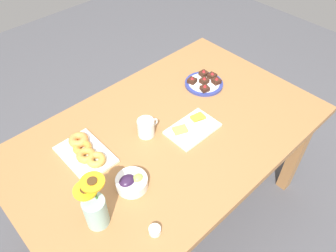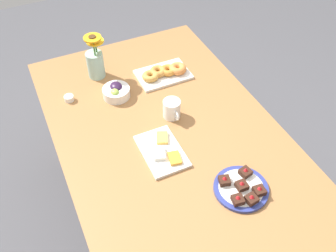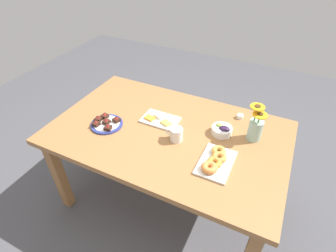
% 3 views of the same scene
% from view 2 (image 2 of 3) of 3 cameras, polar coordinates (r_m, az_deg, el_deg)
% --- Properties ---
extents(ground_plane, '(6.00, 6.00, 0.00)m').
position_cam_2_polar(ground_plane, '(2.34, -0.00, -13.38)').
color(ground_plane, '#4C4C51').
extents(dining_table, '(1.60, 1.00, 0.74)m').
position_cam_2_polar(dining_table, '(1.80, -0.00, -2.76)').
color(dining_table, '#9E6B3D').
rests_on(dining_table, ground_plane).
extents(coffee_mug, '(0.12, 0.08, 0.09)m').
position_cam_2_polar(coffee_mug, '(1.78, 0.60, 2.65)').
color(coffee_mug, white).
rests_on(coffee_mug, dining_table).
extents(grape_bowl, '(0.14, 0.14, 0.07)m').
position_cam_2_polar(grape_bowl, '(1.92, -7.89, 5.23)').
color(grape_bowl, white).
rests_on(grape_bowl, dining_table).
extents(cheese_platter, '(0.26, 0.17, 0.03)m').
position_cam_2_polar(cheese_platter, '(1.65, -0.88, -3.81)').
color(cheese_platter, white).
rests_on(cheese_platter, dining_table).
extents(croissant_platter, '(0.19, 0.28, 0.05)m').
position_cam_2_polar(croissant_platter, '(2.03, -0.60, 8.14)').
color(croissant_platter, white).
rests_on(croissant_platter, dining_table).
extents(jam_cup_honey, '(0.05, 0.05, 0.03)m').
position_cam_2_polar(jam_cup_honey, '(1.95, -14.85, 4.14)').
color(jam_cup_honey, white).
rests_on(jam_cup_honey, dining_table).
extents(dessert_plate, '(0.22, 0.22, 0.05)m').
position_cam_2_polar(dessert_plate, '(1.56, 11.13, -9.29)').
color(dessert_plate, navy).
rests_on(dessert_plate, dining_table).
extents(flower_vase, '(0.12, 0.11, 0.26)m').
position_cam_2_polar(flower_vase, '(2.03, -11.01, 9.55)').
color(flower_vase, '#99C1B7').
rests_on(flower_vase, dining_table).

